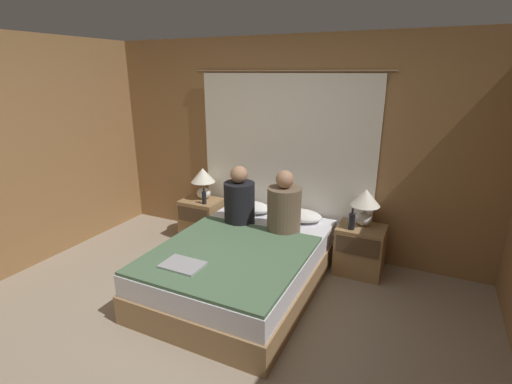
{
  "coord_description": "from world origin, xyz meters",
  "views": [
    {
      "loc": [
        1.57,
        -2.07,
        2.11
      ],
      "look_at": [
        0.0,
        1.2,
        0.93
      ],
      "focal_mm": 26.0,
      "sensor_mm": 36.0,
      "label": 1
    }
  ],
  "objects_px": {
    "bed": "(243,265)",
    "pillow_right": "(300,215)",
    "person_right_in_bed": "(284,207)",
    "beer_bottle_on_right_stand": "(352,221)",
    "nightstand_left": "(202,219)",
    "pillow_left": "(251,207)",
    "beer_bottle_on_left_stand": "(204,197)",
    "lamp_right": "(365,202)",
    "laptop_on_bed": "(183,265)",
    "nightstand_right": "(360,250)",
    "lamp_left": "(203,179)",
    "person_left_in_bed": "(239,200)"
  },
  "relations": [
    {
      "from": "person_right_in_bed",
      "to": "beer_bottle_on_right_stand",
      "type": "distance_m",
      "value": 0.72
    },
    {
      "from": "bed",
      "to": "pillow_left",
      "type": "bearing_deg",
      "value": 110.95
    },
    {
      "from": "laptop_on_bed",
      "to": "pillow_right",
      "type": "bearing_deg",
      "value": 69.55
    },
    {
      "from": "lamp_left",
      "to": "bed",
      "type": "bearing_deg",
      "value": -40.2
    },
    {
      "from": "lamp_right",
      "to": "pillow_right",
      "type": "distance_m",
      "value": 0.75
    },
    {
      "from": "bed",
      "to": "pillow_left",
      "type": "xyz_separation_m",
      "value": [
        -0.32,
        0.83,
        0.3
      ]
    },
    {
      "from": "lamp_right",
      "to": "pillow_right",
      "type": "height_order",
      "value": "lamp_right"
    },
    {
      "from": "nightstand_right",
      "to": "lamp_left",
      "type": "bearing_deg",
      "value": 178.11
    },
    {
      "from": "beer_bottle_on_left_stand",
      "to": "lamp_right",
      "type": "bearing_deg",
      "value": 5.03
    },
    {
      "from": "beer_bottle_on_right_stand",
      "to": "laptop_on_bed",
      "type": "distance_m",
      "value": 1.79
    },
    {
      "from": "beer_bottle_on_left_stand",
      "to": "pillow_left",
      "type": "bearing_deg",
      "value": 13.04
    },
    {
      "from": "bed",
      "to": "nightstand_left",
      "type": "bearing_deg",
      "value": 142.08
    },
    {
      "from": "pillow_left",
      "to": "lamp_right",
      "type": "bearing_deg",
      "value": 1.44
    },
    {
      "from": "pillow_left",
      "to": "laptop_on_bed",
      "type": "distance_m",
      "value": 1.49
    },
    {
      "from": "nightstand_right",
      "to": "beer_bottle_on_left_stand",
      "type": "distance_m",
      "value": 1.95
    },
    {
      "from": "pillow_left",
      "to": "laptop_on_bed",
      "type": "relative_size",
      "value": 1.41
    },
    {
      "from": "lamp_right",
      "to": "beer_bottle_on_left_stand",
      "type": "relative_size",
      "value": 1.89
    },
    {
      "from": "lamp_right",
      "to": "pillow_right",
      "type": "xyz_separation_m",
      "value": [
        -0.7,
        -0.03,
        -0.26
      ]
    },
    {
      "from": "bed",
      "to": "beer_bottle_on_left_stand",
      "type": "distance_m",
      "value": 1.2
    },
    {
      "from": "pillow_right",
      "to": "beer_bottle_on_left_stand",
      "type": "distance_m",
      "value": 1.22
    },
    {
      "from": "pillow_right",
      "to": "person_left_in_bed",
      "type": "distance_m",
      "value": 0.73
    },
    {
      "from": "lamp_right",
      "to": "person_right_in_bed",
      "type": "relative_size",
      "value": 0.6
    },
    {
      "from": "nightstand_left",
      "to": "person_left_in_bed",
      "type": "xyz_separation_m",
      "value": [
        0.74,
        -0.33,
        0.48
      ]
    },
    {
      "from": "bed",
      "to": "pillow_right",
      "type": "height_order",
      "value": "pillow_right"
    },
    {
      "from": "nightstand_left",
      "to": "pillow_right",
      "type": "xyz_separation_m",
      "value": [
        1.33,
        0.03,
        0.27
      ]
    },
    {
      "from": "bed",
      "to": "lamp_right",
      "type": "height_order",
      "value": "lamp_right"
    },
    {
      "from": "lamp_right",
      "to": "beer_bottle_on_right_stand",
      "type": "height_order",
      "value": "lamp_right"
    },
    {
      "from": "nightstand_right",
      "to": "pillow_right",
      "type": "distance_m",
      "value": 0.75
    },
    {
      "from": "nightstand_left",
      "to": "pillow_left",
      "type": "relative_size",
      "value": 1.06
    },
    {
      "from": "lamp_left",
      "to": "pillow_left",
      "type": "bearing_deg",
      "value": -2.74
    },
    {
      "from": "nightstand_left",
      "to": "pillow_right",
      "type": "bearing_deg",
      "value": 1.45
    },
    {
      "from": "person_left_in_bed",
      "to": "beer_bottle_on_left_stand",
      "type": "xyz_separation_m",
      "value": [
        -0.62,
        0.23,
        -0.13
      ]
    },
    {
      "from": "lamp_left",
      "to": "person_left_in_bed",
      "type": "height_order",
      "value": "person_left_in_bed"
    },
    {
      "from": "person_left_in_bed",
      "to": "bed",
      "type": "bearing_deg",
      "value": -58.94
    },
    {
      "from": "nightstand_left",
      "to": "nightstand_right",
      "type": "distance_m",
      "value": 2.03
    },
    {
      "from": "nightstand_right",
      "to": "lamp_left",
      "type": "relative_size",
      "value": 1.32
    },
    {
      "from": "person_right_in_bed",
      "to": "nightstand_right",
      "type": "bearing_deg",
      "value": 23.53
    },
    {
      "from": "lamp_left",
      "to": "beer_bottle_on_right_stand",
      "type": "distance_m",
      "value": 1.96
    },
    {
      "from": "pillow_right",
      "to": "bed",
      "type": "bearing_deg",
      "value": -110.95
    },
    {
      "from": "nightstand_right",
      "to": "laptop_on_bed",
      "type": "xyz_separation_m",
      "value": [
        -1.26,
        -1.46,
        0.25
      ]
    },
    {
      "from": "person_left_in_bed",
      "to": "pillow_left",
      "type": "bearing_deg",
      "value": 96.07
    },
    {
      "from": "nightstand_right",
      "to": "laptop_on_bed",
      "type": "distance_m",
      "value": 1.94
    },
    {
      "from": "nightstand_left",
      "to": "person_right_in_bed",
      "type": "height_order",
      "value": "person_right_in_bed"
    },
    {
      "from": "bed",
      "to": "lamp_left",
      "type": "xyz_separation_m",
      "value": [
        -1.02,
        0.86,
        0.56
      ]
    },
    {
      "from": "bed",
      "to": "nightstand_right",
      "type": "height_order",
      "value": "nightstand_right"
    },
    {
      "from": "pillow_right",
      "to": "laptop_on_bed",
      "type": "height_order",
      "value": "pillow_right"
    },
    {
      "from": "person_right_in_bed",
      "to": "beer_bottle_on_left_stand",
      "type": "xyz_separation_m",
      "value": [
        -1.15,
        0.23,
        -0.13
      ]
    },
    {
      "from": "pillow_right",
      "to": "beer_bottle_on_left_stand",
      "type": "bearing_deg",
      "value": -173.66
    },
    {
      "from": "pillow_right",
      "to": "person_right_in_bed",
      "type": "xyz_separation_m",
      "value": [
        -0.06,
        -0.37,
        0.22
      ]
    },
    {
      "from": "pillow_right",
      "to": "person_right_in_bed",
      "type": "height_order",
      "value": "person_right_in_bed"
    }
  ]
}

